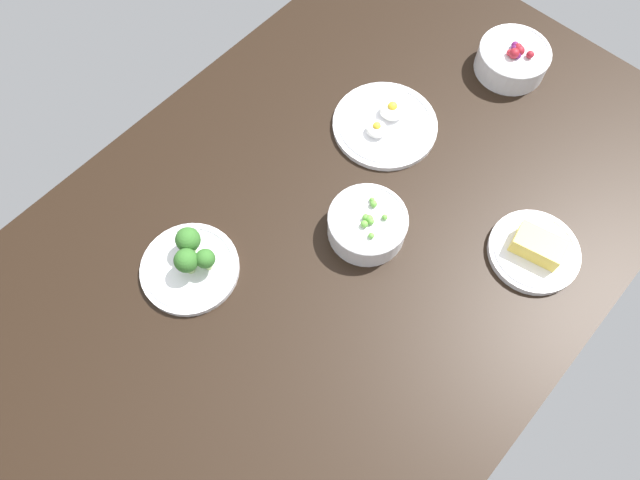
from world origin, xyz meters
TOP-DOWN VIEW (x-y plane):
  - dining_table at (0.00, 0.00)cm, footprint 157.37×95.01cm
  - bowl_peas at (7.94, -4.70)cm, footprint 14.99×14.99cm
  - plate_eggs at (29.19, 8.21)cm, footprint 21.78×21.78cm
  - plate_broccoli at (-19.49, 14.33)cm, footprint 18.20×18.20cm
  - plate_cheese at (25.48, -30.83)cm, footprint 17.03×17.03cm
  - bowl_berries at (59.41, -2.12)cm, footprint 15.38×15.38cm

SIDE VIEW (x-z plane):
  - dining_table at x=0.00cm, z-range 0.00..4.00cm
  - plate_eggs at x=29.19cm, z-range 2.58..7.50cm
  - plate_cheese at x=25.48cm, z-range 2.87..8.17cm
  - plate_broccoli at x=-19.49cm, z-range 2.34..10.25cm
  - bowl_peas at x=7.94cm, z-range 3.64..10.48cm
  - bowl_berries at x=59.41cm, z-range 3.36..11.00cm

